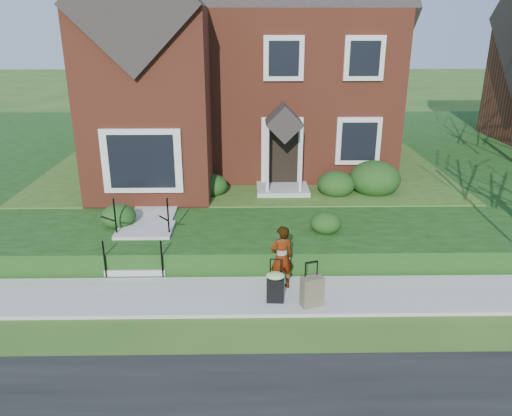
{
  "coord_description": "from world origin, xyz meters",
  "views": [
    {
      "loc": [
        0.12,
        -9.42,
        5.51
      ],
      "look_at": [
        0.31,
        2.0,
        1.33
      ],
      "focal_mm": 35.0,
      "sensor_mm": 36.0,
      "label": 1
    }
  ],
  "objects_px": {
    "front_steps": "(142,243)",
    "suitcase_olive": "(312,291)",
    "suitcase_black": "(275,285)",
    "woman": "(282,258)"
  },
  "relations": [
    {
      "from": "woman",
      "to": "suitcase_black",
      "type": "height_order",
      "value": "woman"
    },
    {
      "from": "woman",
      "to": "suitcase_black",
      "type": "relative_size",
      "value": 1.52
    },
    {
      "from": "woman",
      "to": "suitcase_olive",
      "type": "relative_size",
      "value": 1.5
    },
    {
      "from": "front_steps",
      "to": "suitcase_olive",
      "type": "height_order",
      "value": "front_steps"
    },
    {
      "from": "woman",
      "to": "suitcase_black",
      "type": "xyz_separation_m",
      "value": [
        -0.16,
        -0.58,
        -0.36
      ]
    },
    {
      "from": "front_steps",
      "to": "suitcase_black",
      "type": "relative_size",
      "value": 2.1
    },
    {
      "from": "front_steps",
      "to": "suitcase_black",
      "type": "bearing_deg",
      "value": -33.95
    },
    {
      "from": "woman",
      "to": "suitcase_black",
      "type": "distance_m",
      "value": 0.7
    },
    {
      "from": "suitcase_black",
      "to": "woman",
      "type": "bearing_deg",
      "value": 77.81
    },
    {
      "from": "front_steps",
      "to": "suitcase_black",
      "type": "distance_m",
      "value": 3.83
    }
  ]
}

